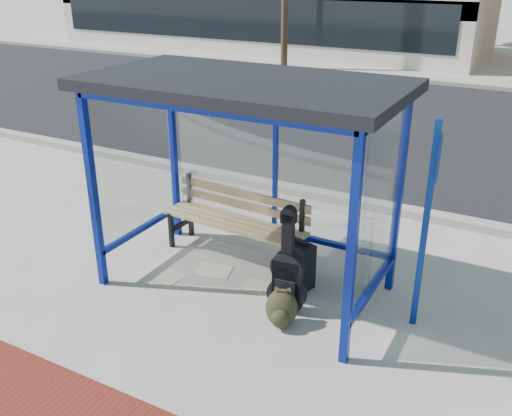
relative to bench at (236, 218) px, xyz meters
The scene contains 14 objects.
ground 0.93m from the bench, 52.59° to the right, with size 120.00×120.00×0.00m, color #B2ADA0.
curb_near 2.38m from the bench, 78.34° to the left, with size 60.00×0.25×0.12m, color gray.
street_asphalt 7.42m from the bench, 86.35° to the left, with size 60.00×10.00×0.00m, color black.
curb_far 12.50m from the bench, 87.84° to the left, with size 60.00×0.25×0.12m, color gray.
far_sidewalk 14.40m from the bench, 88.12° to the left, with size 60.00×4.00×0.01m, color #B2ADA0.
bus_shelter 1.71m from the bench, 49.16° to the right, with size 3.30×1.80×2.42m.
bench is the anchor object (origin of this frame).
guitar_bag 1.42m from the bench, 37.45° to the right, with size 0.44×0.17×1.16m.
suitcase 1.10m from the bench, 18.13° to the right, with size 0.39×0.31×0.60m.
backpack 1.67m from the bench, 43.43° to the right, with size 0.40×0.38×0.40m.
sign_post 2.54m from the bench, 10.02° to the right, with size 0.10×0.27×2.20m.
newspaper_a 0.72m from the bench, 93.58° to the right, with size 0.42×0.33×0.01m, color white.
newspaper_b 1.11m from the bench, 114.28° to the right, with size 0.34×0.27×0.01m, color white.
newspaper_c 1.01m from the bench, 40.81° to the right, with size 0.40×0.32×0.01m, color white.
Camera 1 is at (2.86, -5.02, 3.52)m, focal length 40.00 mm.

